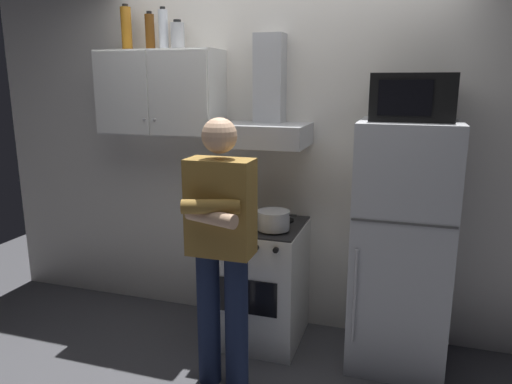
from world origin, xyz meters
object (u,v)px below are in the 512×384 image
(microwave, at_px, (412,97))
(person_standing, at_px, (221,246))
(bottle_vodka_clear, at_px, (163,29))
(stove_oven, at_px, (260,281))
(range_hood, at_px, (266,116))
(bottle_beer_brown, at_px, (150,32))
(upper_cabinet, at_px, (161,93))
(refrigerator, at_px, (402,246))
(bottle_canister_steel, at_px, (178,36))
(cooking_pot, at_px, (273,220))
(bottle_liquor_amber, at_px, (126,29))

(microwave, relative_size, person_standing, 0.29)
(microwave, height_order, bottle_vodka_clear, bottle_vodka_clear)
(stove_oven, distance_m, microwave, 1.62)
(range_hood, xyz_separation_m, person_standing, (-0.05, -0.73, -0.70))
(person_standing, height_order, bottle_beer_brown, bottle_beer_brown)
(bottle_vodka_clear, bearing_deg, range_hood, -0.42)
(upper_cabinet, xyz_separation_m, microwave, (1.75, -0.11, -0.01))
(refrigerator, distance_m, bottle_vodka_clear, 2.21)
(refrigerator, relative_size, bottle_canister_steel, 7.97)
(upper_cabinet, xyz_separation_m, range_hood, (0.80, 0.00, -0.15))
(person_standing, xyz_separation_m, cooking_pot, (0.18, 0.49, 0.04))
(refrigerator, xyz_separation_m, cooking_pot, (-0.82, -0.12, 0.14))
(stove_oven, xyz_separation_m, range_hood, (0.00, 0.13, 1.16))
(stove_oven, relative_size, bottle_vodka_clear, 3.01)
(upper_cabinet, bearing_deg, range_hood, 0.09)
(microwave, xyz_separation_m, bottle_canister_steel, (-1.60, 0.12, 0.40))
(bottle_beer_brown, bearing_deg, microwave, -3.46)
(refrigerator, relative_size, cooking_pot, 5.07)
(cooking_pot, relative_size, bottle_canister_steel, 1.57)
(cooking_pot, relative_size, bottle_liquor_amber, 0.97)
(range_hood, bearing_deg, bottle_liquor_amber, 178.43)
(upper_cabinet, distance_m, cooking_pot, 1.26)
(microwave, bearing_deg, range_hood, 173.54)
(bottle_canister_steel, bearing_deg, refrigerator, -4.78)
(range_hood, bearing_deg, cooking_pot, -62.12)
(bottle_canister_steel, bearing_deg, range_hood, -0.70)
(cooking_pot, relative_size, bottle_vodka_clear, 1.09)
(refrigerator, xyz_separation_m, microwave, (-0.00, 0.02, 0.94))
(person_standing, relative_size, bottle_canister_steel, 8.17)
(bottle_vodka_clear, bearing_deg, bottle_liquor_amber, 175.65)
(bottle_canister_steel, bearing_deg, microwave, -4.13)
(upper_cabinet, xyz_separation_m, cooking_pot, (0.93, -0.24, -0.81))
(bottle_beer_brown, xyz_separation_m, bottle_vodka_clear, (0.11, 0.00, 0.01))
(range_hood, relative_size, microwave, 1.56)
(bottle_beer_brown, bearing_deg, cooking_pot, -13.98)
(cooking_pot, distance_m, bottle_beer_brown, 1.61)
(refrigerator, xyz_separation_m, bottle_liquor_amber, (-2.02, 0.16, 1.41))
(person_standing, bearing_deg, stove_oven, 85.28)
(microwave, xyz_separation_m, bottle_beer_brown, (-1.82, 0.11, 0.44))
(upper_cabinet, relative_size, bottle_vodka_clear, 3.10)
(stove_oven, height_order, range_hood, range_hood)
(bottle_canister_steel, distance_m, bottle_vodka_clear, 0.12)
(bottle_canister_steel, bearing_deg, bottle_beer_brown, -178.47)
(cooking_pot, distance_m, bottle_canister_steel, 1.46)
(upper_cabinet, distance_m, bottle_canister_steel, 0.42)
(bottle_beer_brown, bearing_deg, bottle_vodka_clear, 1.79)
(range_hood, height_order, cooking_pot, range_hood)
(person_standing, bearing_deg, cooking_pot, 69.70)
(microwave, bearing_deg, bottle_beer_brown, 176.54)
(cooking_pot, bearing_deg, range_hood, 117.88)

